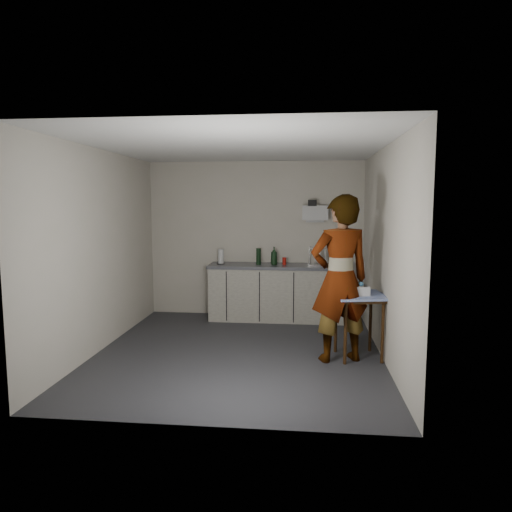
# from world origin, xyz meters

# --- Properties ---
(ground) EXTENTS (4.00, 4.00, 0.00)m
(ground) POSITION_xyz_m (0.00, 0.00, 0.00)
(ground) COLOR #242429
(ground) RESTS_ON ground
(wall_back) EXTENTS (3.60, 0.02, 2.60)m
(wall_back) POSITION_xyz_m (0.00, 1.99, 1.30)
(wall_back) COLOR beige
(wall_back) RESTS_ON ground
(wall_right) EXTENTS (0.02, 4.00, 2.60)m
(wall_right) POSITION_xyz_m (1.79, 0.00, 1.30)
(wall_right) COLOR beige
(wall_right) RESTS_ON ground
(wall_left) EXTENTS (0.02, 4.00, 2.60)m
(wall_left) POSITION_xyz_m (-1.79, 0.00, 1.30)
(wall_left) COLOR beige
(wall_left) RESTS_ON ground
(ceiling) EXTENTS (3.60, 4.00, 0.01)m
(ceiling) POSITION_xyz_m (0.00, 0.00, 2.60)
(ceiling) COLOR white
(ceiling) RESTS_ON wall_back
(kitchen_counter) EXTENTS (2.24, 0.62, 0.91)m
(kitchen_counter) POSITION_xyz_m (0.40, 1.70, 0.43)
(kitchen_counter) COLOR black
(kitchen_counter) RESTS_ON ground
(wall_shelf) EXTENTS (0.42, 0.18, 0.37)m
(wall_shelf) POSITION_xyz_m (1.00, 1.92, 1.75)
(wall_shelf) COLOR silver
(wall_shelf) RESTS_ON ground
(side_table) EXTENTS (0.72, 0.72, 0.80)m
(side_table) POSITION_xyz_m (1.50, -0.06, 0.69)
(side_table) COLOR #3C1F0D
(side_table) RESTS_ON ground
(standing_man) EXTENTS (0.85, 0.69, 2.01)m
(standing_man) POSITION_xyz_m (1.25, -0.20, 1.01)
(standing_man) COLOR #B2A593
(standing_man) RESTS_ON ground
(soap_bottle) EXTENTS (0.14, 0.14, 0.29)m
(soap_bottle) POSITION_xyz_m (0.34, 1.67, 1.06)
(soap_bottle) COLOR black
(soap_bottle) RESTS_ON kitchen_counter
(soda_can) EXTENTS (0.06, 0.06, 0.12)m
(soda_can) POSITION_xyz_m (0.51, 1.72, 0.97)
(soda_can) COLOR red
(soda_can) RESTS_ON kitchen_counter
(dark_bottle) EXTENTS (0.08, 0.08, 0.27)m
(dark_bottle) POSITION_xyz_m (0.09, 1.67, 1.04)
(dark_bottle) COLOR black
(dark_bottle) RESTS_ON kitchen_counter
(paper_towel) EXTENTS (0.14, 0.14, 0.25)m
(paper_towel) POSITION_xyz_m (-0.53, 1.68, 1.03)
(paper_towel) COLOR black
(paper_towel) RESTS_ON kitchen_counter
(dish_rack) EXTENTS (0.42, 0.32, 0.30)m
(dish_rack) POSITION_xyz_m (1.09, 1.72, 0.98)
(dish_rack) COLOR silver
(dish_rack) RESTS_ON kitchen_counter
(bakery_box) EXTENTS (0.31, 0.32, 0.38)m
(bakery_box) POSITION_xyz_m (1.46, -0.05, 0.88)
(bakery_box) COLOR silver
(bakery_box) RESTS_ON side_table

